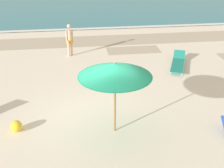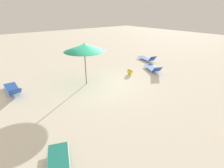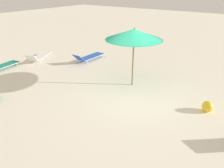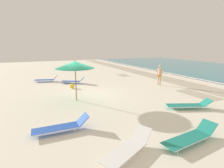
# 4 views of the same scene
# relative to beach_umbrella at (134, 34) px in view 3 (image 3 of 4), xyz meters

# --- Properties ---
(ground_plane) EXTENTS (60.00, 60.00, 0.16)m
(ground_plane) POSITION_rel_beach_umbrella_xyz_m (-0.50, 0.71, -2.28)
(ground_plane) COLOR silver
(beach_umbrella) EXTENTS (2.33, 2.33, 2.49)m
(beach_umbrella) POSITION_rel_beach_umbrella_xyz_m (0.00, 0.00, 0.00)
(beach_umbrella) COLOR olive
(beach_umbrella) RESTS_ON ground_plane
(sun_lounger_near_water_right) EXTENTS (0.65, 2.17, 0.56)m
(sun_lounger_near_water_right) POSITION_rel_beach_umbrella_xyz_m (3.76, -1.48, -1.99)
(sun_lounger_near_water_right) COLOR blue
(sun_lounger_near_water_right) RESTS_ON ground_plane
(sun_lounger_mid_beach_pair_a) EXTENTS (1.45, 2.14, 0.57)m
(sun_lounger_mid_beach_pair_a) POSITION_rel_beach_umbrella_xyz_m (6.15, 0.17, -1.99)
(sun_lounger_mid_beach_pair_a) COLOR white
(sun_lounger_mid_beach_pair_a) RESTS_ON ground_plane
(beach_ball) EXTENTS (0.39, 0.39, 0.39)m
(beach_ball) POSITION_rel_beach_umbrella_xyz_m (-3.26, 0.41, -2.01)
(beach_ball) COLOR yellow
(beach_ball) RESTS_ON ground_plane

